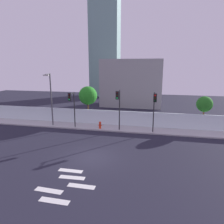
# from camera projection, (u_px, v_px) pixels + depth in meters

# --- Properties ---
(ground_plane) EXTENTS (80.00, 80.00, 0.00)m
(ground_plane) POSITION_uv_depth(u_px,v_px,m) (91.00, 158.00, 17.12)
(ground_plane) COLOR #201F2D
(sidewalk) EXTENTS (36.00, 2.40, 0.15)m
(sidewalk) POSITION_uv_depth(u_px,v_px,m) (112.00, 128.00, 24.93)
(sidewalk) COLOR #ABABAB
(sidewalk) RESTS_ON ground
(perimeter_wall) EXTENTS (36.00, 0.18, 1.80)m
(perimeter_wall) POSITION_uv_depth(u_px,v_px,m) (114.00, 118.00, 25.94)
(perimeter_wall) COLOR silver
(perimeter_wall) RESTS_ON sidewalk
(crosswalk_marking) EXTENTS (3.60, 3.86, 0.01)m
(crosswalk_marking) POSITION_uv_depth(u_px,v_px,m) (66.00, 184.00, 13.29)
(crosswalk_marking) COLOR silver
(crosswalk_marking) RESTS_ON ground
(traffic_light_left) EXTENTS (0.35, 1.36, 4.64)m
(traffic_light_left) POSITION_uv_depth(u_px,v_px,m) (118.00, 102.00, 22.77)
(traffic_light_left) COLOR black
(traffic_light_left) RESTS_ON sidewalk
(traffic_light_center) EXTENTS (0.43, 1.09, 4.25)m
(traffic_light_center) POSITION_uv_depth(u_px,v_px,m) (72.00, 102.00, 24.07)
(traffic_light_center) COLOR black
(traffic_light_center) RESTS_ON sidewalk
(traffic_light_right) EXTENTS (0.36, 1.28, 4.48)m
(traffic_light_right) POSITION_uv_depth(u_px,v_px,m) (154.00, 104.00, 22.03)
(traffic_light_right) COLOR black
(traffic_light_right) RESTS_ON sidewalk
(street_lamp_curbside) EXTENTS (0.76, 1.80, 6.39)m
(street_lamp_curbside) POSITION_uv_depth(u_px,v_px,m) (51.00, 95.00, 24.93)
(street_lamp_curbside) COLOR #4C4C51
(street_lamp_curbside) RESTS_ON sidewalk
(fire_hydrant) EXTENTS (0.44, 0.26, 0.85)m
(fire_hydrant) POSITION_uv_depth(u_px,v_px,m) (100.00, 125.00, 24.41)
(fire_hydrant) COLOR red
(fire_hydrant) RESTS_ON sidewalk
(roadside_tree_leftmost) EXTENTS (2.44, 2.44, 4.79)m
(roadside_tree_leftmost) POSITION_uv_depth(u_px,v_px,m) (88.00, 96.00, 27.29)
(roadside_tree_leftmost) COLOR brown
(roadside_tree_leftmost) RESTS_ON ground
(roadside_tree_midleft) EXTENTS (1.87, 1.87, 3.92)m
(roadside_tree_midleft) POSITION_uv_depth(u_px,v_px,m) (205.00, 104.00, 24.48)
(roadside_tree_midleft) COLOR brown
(roadside_tree_midleft) RESTS_ON ground
(low_building_distant) EXTENTS (10.97, 6.00, 8.55)m
(low_building_distant) POSITION_uv_depth(u_px,v_px,m) (132.00, 83.00, 38.48)
(low_building_distant) COLOR gray
(low_building_distant) RESTS_ON ground
(tower_on_skyline) EXTENTS (6.79, 5.00, 33.57)m
(tower_on_skyline) POSITION_uv_depth(u_px,v_px,m) (105.00, 25.00, 48.78)
(tower_on_skyline) COLOR gray
(tower_on_skyline) RESTS_ON ground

